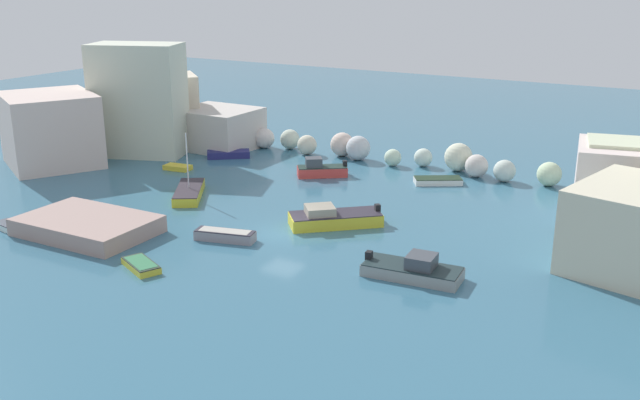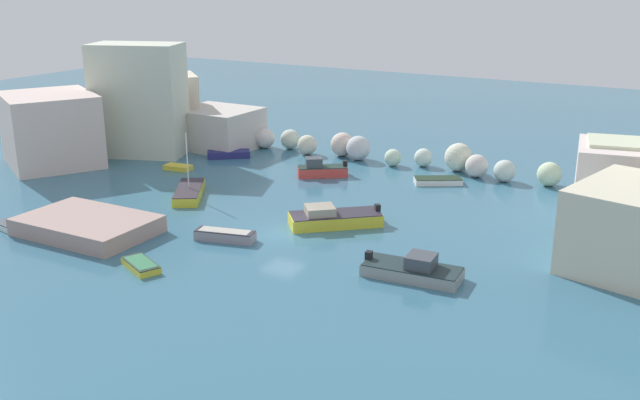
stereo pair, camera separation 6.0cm
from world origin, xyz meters
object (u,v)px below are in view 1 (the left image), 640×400
moored_boat_2 (414,270)px  moored_boat_9 (225,235)px  moored_boat_0 (333,218)px  moored_boat_4 (11,227)px  moored_boat_7 (141,265)px  moored_boat_1 (189,192)px  moored_boat_3 (178,167)px  moored_boat_5 (321,170)px  moored_boat_6 (438,181)px  moored_boat_8 (228,154)px  stone_dock (88,225)px

moored_boat_2 → moored_boat_9: 13.13m
moored_boat_9 → moored_boat_0: bearing=37.8°
moored_boat_4 → moored_boat_7: bearing=6.2°
moored_boat_1 → moored_boat_3: moored_boat_1 is taller
moored_boat_3 → moored_boat_5: moored_boat_5 is taller
moored_boat_3 → moored_boat_6: (21.82, 7.41, 0.04)m
moored_boat_1 → moored_boat_3: 8.49m
moored_boat_8 → moored_boat_9: bearing=-91.4°
stone_dock → moored_boat_4: (-5.09, -2.16, -0.35)m
moored_boat_5 → moored_boat_7: size_ratio=1.35×
moored_boat_4 → moored_boat_6: (21.20, 25.37, 0.03)m
moored_boat_1 → moored_boat_8: moored_boat_1 is taller
moored_boat_8 → moored_boat_1: bearing=-104.9°
moored_boat_3 → moored_boat_6: bearing=11.8°
moored_boat_1 → moored_boat_8: 12.74m
moored_boat_0 → moored_boat_5: size_ratio=1.44×
moored_boat_3 → moored_boat_7: 22.72m
moored_boat_6 → moored_boat_2: bearing=75.3°
moored_boat_3 → moored_boat_9: size_ratio=0.61×
stone_dock → moored_boat_3: size_ratio=3.49×
moored_boat_1 → moored_boat_7: size_ratio=1.82×
moored_boat_2 → moored_boat_8: size_ratio=1.41×
stone_dock → moored_boat_9: size_ratio=2.12×
moored_boat_1 → moored_boat_3: size_ratio=2.33×
moored_boat_6 → moored_boat_8: 20.66m
moored_boat_3 → moored_boat_7: size_ratio=0.78×
moored_boat_1 → moored_boat_9: bearing=-160.5°
moored_boat_3 → moored_boat_6: moored_boat_6 is taller
moored_boat_1 → moored_boat_4: moored_boat_1 is taller
moored_boat_6 → moored_boat_8: size_ratio=1.01×
moored_boat_2 → moored_boat_6: size_ratio=1.40×
moored_boat_0 → moored_boat_1: 13.13m
moored_boat_1 → moored_boat_6: size_ratio=1.42×
moored_boat_0 → moored_boat_7: moored_boat_0 is taller
moored_boat_0 → moored_boat_8: size_ratio=1.53×
moored_boat_0 → moored_boat_2: 10.08m
moored_boat_1 → moored_boat_7: 14.50m
moored_boat_0 → moored_boat_2: moored_boat_2 is taller
stone_dock → moored_boat_0: 16.70m
moored_boat_4 → moored_boat_9: 15.05m
moored_boat_1 → moored_boat_4: size_ratio=1.99×
moored_boat_0 → moored_boat_4: (-18.68, -11.87, -0.32)m
moored_boat_3 → moored_boat_9: (14.54, -12.24, 0.15)m
moored_boat_9 → moored_boat_1: bearing=128.1°
moored_boat_6 → moored_boat_7: moored_boat_6 is taller
moored_boat_7 → moored_boat_8: size_ratio=0.79×
moored_boat_9 → moored_boat_6: bearing=55.2°
moored_boat_2 → moored_boat_6: moored_boat_2 is taller
moored_boat_1 → moored_boat_8: size_ratio=1.43×
moored_boat_0 → moored_boat_2: bearing=104.6°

